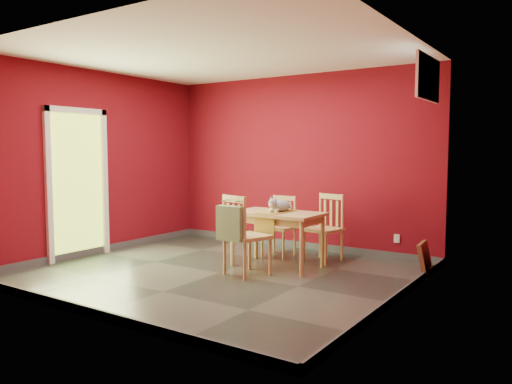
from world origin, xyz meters
The scene contains 13 objects.
ground centered at (0.00, 0.00, 0.00)m, with size 4.50×4.50×0.00m, color #2D342D.
room_shell centered at (0.00, 0.00, 0.05)m, with size 4.50×4.50×4.50m.
doorway centered at (-2.23, -0.40, 1.12)m, with size 0.06×1.01×2.13m.
window centered at (2.23, 1.00, 2.35)m, with size 0.05×0.90×0.50m.
outlet_plate centered at (1.60, 1.99, 0.30)m, with size 0.08×0.01×0.12m, color silver.
dining_table centered at (0.42, 0.69, 0.64)m, with size 1.17×0.69×0.73m.
table_runner centered at (0.42, 0.59, 0.68)m, with size 0.30×0.62×0.32m.
chair_far_left centered at (0.09, 1.32, 0.45)m, with size 0.42×0.42×0.87m.
chair_far_right centered at (0.79, 1.37, 0.48)m, with size 0.50×0.50×0.93m.
chair_near centered at (0.33, 0.07, 0.51)m, with size 0.58×0.58×1.00m.
tote_bag centered at (0.29, -0.15, 0.67)m, with size 0.35×0.20×0.48m.
cat centered at (0.45, 0.74, 0.84)m, with size 0.23×0.44×0.22m, color slate, non-canonical shape.
picture_frame centered at (2.19, 1.25, 0.21)m, with size 0.18×0.43×0.42m.
Camera 1 is at (3.79, -4.86, 1.53)m, focal length 35.00 mm.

